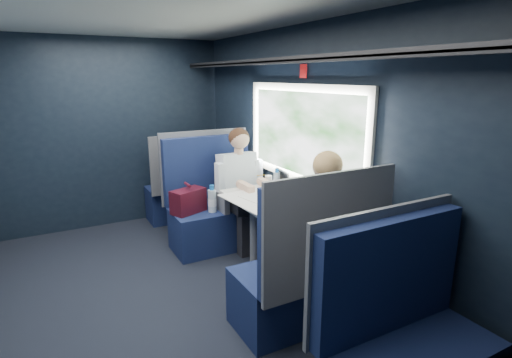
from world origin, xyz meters
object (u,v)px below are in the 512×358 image
seat_bay_far (306,276)px  seat_row_front (188,189)px  table (268,207)px  seat_bay_near (213,208)px  cup (269,180)px  man (242,183)px  seat_row_back (405,349)px  bottle_small (277,181)px  woman (321,223)px  laptop (279,186)px

seat_bay_far → seat_row_front: size_ratio=1.09×
table → seat_bay_near: (-0.20, 0.87, -0.24)m
table → cup: 0.52m
seat_bay_far → man: size_ratio=0.95×
seat_row_front → seat_row_back: bearing=-90.0°
man → table: bearing=-95.5°
table → seat_bay_far: (-0.18, -0.87, -0.25)m
seat_bay_near → man: 0.43m
bottle_small → seat_bay_near: bearing=123.4°
seat_bay_far → seat_row_back: size_ratio=1.09×
woman → laptop: 0.89m
seat_row_front → seat_row_back: size_ratio=1.00×
seat_row_front → woman: size_ratio=0.88×
table → cup: bearing=59.8°
seat_bay_far → seat_row_front: 2.67m
seat_bay_far → seat_row_front: (0.00, 2.67, -0.00)m
seat_row_back → cup: size_ratio=11.98×
table → seat_bay_far: seat_bay_far is taller
seat_row_front → cup: bearing=-72.1°
seat_bay_far → seat_row_back: bearing=-90.0°
table → seat_bay_far: 0.93m
seat_bay_far → woman: (0.25, 0.17, 0.31)m
table → woman: size_ratio=0.76×
table → seat_bay_near: bearing=102.9°
seat_bay_near → cup: 0.72m
woman → seat_bay_near: bearing=99.6°
seat_bay_near → man: size_ratio=0.95×
laptop → bottle_small: bottle_small is taller
seat_row_front → bottle_small: bearing=-75.4°
seat_bay_near → laptop: size_ratio=3.98×
bottle_small → cup: (0.03, 0.21, -0.05)m
man → seat_row_back: bearing=-95.7°
seat_row_back → cup: bearing=78.9°
seat_row_front → laptop: 1.72m
woman → seat_row_front: bearing=95.7°
laptop → man: bearing=105.5°
man → laptop: 0.56m
table → seat_bay_near: seat_bay_near is taller
seat_row_front → man: bearing=-77.2°
seat_bay_near → seat_row_back: (0.02, -2.67, -0.01)m
seat_row_front → laptop: seat_row_front is taller
bottle_small → man: bearing=108.5°
laptop → seat_bay_far: bearing=-111.0°
seat_bay_near → seat_row_back: 2.67m
woman → bottle_small: bearing=80.4°
table → bottle_small: bearing=45.3°
laptop → bottle_small: size_ratio=1.42×
table → seat_row_back: (-0.18, -1.80, -0.25)m
table → laptop: laptop is taller
table → cup: size_ratio=10.32×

